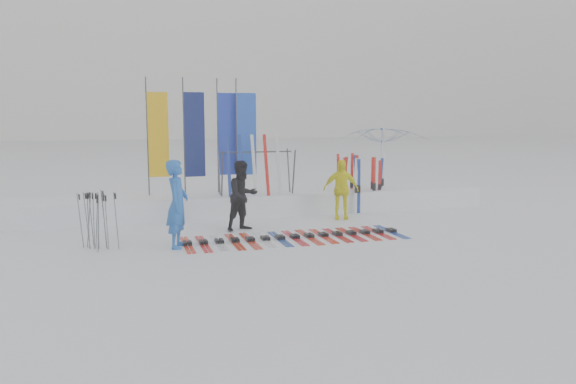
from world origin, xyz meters
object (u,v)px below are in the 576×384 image
object	(u,v)px
person_blue	(177,204)
person_yellow	(341,189)
ski_rack	(256,166)
tent_canopy	(383,164)
person_black	(243,196)
ski_row	(294,237)

from	to	relation	value
person_blue	person_yellow	bearing A→B (deg)	-45.68
person_blue	ski_rack	world-z (taller)	person_blue
person_yellow	tent_canopy	bearing A→B (deg)	57.99
person_black	tent_canopy	xyz separation A→B (m)	(5.04, 2.69, 0.42)
tent_canopy	ski_rack	xyz separation A→B (m)	(-4.26, -0.86, 0.12)
person_black	ski_row	distance (m)	1.75
person_blue	ski_rack	distance (m)	4.10
person_blue	ski_row	xyz separation A→B (m)	(2.60, 0.15, -0.89)
person_yellow	ski_rack	bearing A→B (deg)	168.45
ski_rack	tent_canopy	bearing A→B (deg)	11.39
person_black	tent_canopy	size ratio (longest dim) A/B	0.60
person_blue	person_black	size ratio (longest dim) A/B	1.10
person_black	person_yellow	world-z (taller)	person_black
person_yellow	tent_canopy	xyz separation A→B (m)	(2.20, 1.95, 0.46)
person_black	ski_rack	size ratio (longest dim) A/B	0.83
ski_rack	ski_row	bearing A→B (deg)	-87.61
person_blue	person_black	xyz separation A→B (m)	(1.69, 1.40, -0.08)
ski_row	tent_canopy	bearing A→B (deg)	43.63
person_yellow	ski_row	distance (m)	2.88
person_black	person_yellow	size ratio (longest dim) A/B	1.05
person_blue	person_black	bearing A→B (deg)	-31.29
person_blue	ski_row	distance (m)	2.76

